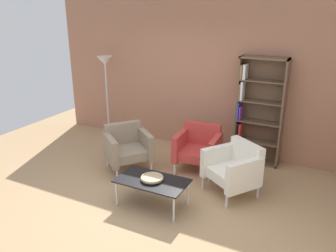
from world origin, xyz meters
TOP-DOWN VIEW (x-y plane):
  - ground_plane at (0.00, 0.00)m, footprint 8.32×8.32m
  - brick_back_panel at (0.00, 2.46)m, footprint 6.40×0.12m
  - bookshelf_tall at (1.12, 2.26)m, footprint 0.80×0.30m
  - coffee_table_low at (0.20, 0.10)m, footprint 1.00×0.56m
  - decorative_bowl at (0.20, 0.10)m, footprint 0.32×0.32m
  - armchair_spare_guest at (0.36, 1.46)m, footprint 0.76×0.71m
  - armchair_corner_red at (-0.75, 0.93)m, footprint 0.94×0.95m
  - armchair_near_window at (1.13, 0.97)m, footprint 0.95×0.93m
  - floor_lamp_torchiere at (-1.98, 2.06)m, footprint 0.32×0.32m

SIDE VIEW (x-z plane):
  - ground_plane at x=0.00m, z-range 0.00..0.00m
  - coffee_table_low at x=0.20m, z-range 0.17..0.57m
  - armchair_spare_guest at x=0.36m, z-range 0.02..0.80m
  - armchair_corner_red at x=-0.75m, z-range 0.02..0.80m
  - armchair_near_window at x=1.13m, z-range 0.02..0.80m
  - decorative_bowl at x=0.20m, z-range 0.41..0.46m
  - bookshelf_tall at x=1.12m, z-range -0.01..1.89m
  - floor_lamp_torchiere at x=-1.98m, z-range 0.58..2.32m
  - brick_back_panel at x=0.00m, z-range 0.00..2.90m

